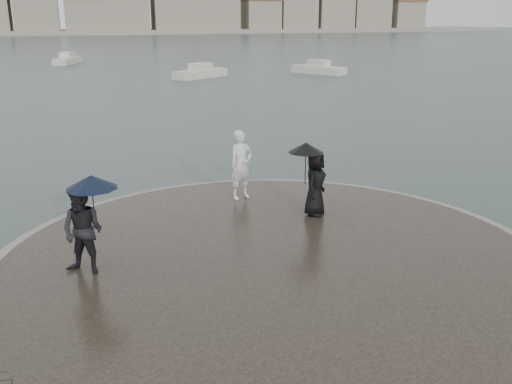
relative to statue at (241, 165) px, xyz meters
name	(u,v)px	position (x,y,z in m)	size (l,w,h in m)	color
ground	(342,357)	(-0.47, -7.71, -1.35)	(400.00, 400.00, 0.00)	#2B3835
kerb_ring	(273,264)	(-0.47, -4.21, -1.19)	(12.50, 12.50, 0.32)	gray
quay_tip	(274,263)	(-0.47, -4.21, -1.17)	(11.90, 11.90, 0.36)	#2D261E
statue	(241,165)	(0.00, 0.00, 0.00)	(0.72, 0.48, 1.98)	silver
visitor_left	(85,221)	(-4.38, -3.82, 0.13)	(1.33, 1.15, 2.04)	black
visitor_right	(313,176)	(1.40, -1.94, 0.08)	(1.20, 1.06, 1.95)	black
far_skyline	(59,13)	(-6.76, 153.00, 4.26)	(260.00, 20.00, 37.00)	gray
boats	(187,67)	(6.47, 42.04, -0.97)	(26.60, 24.65, 1.50)	beige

